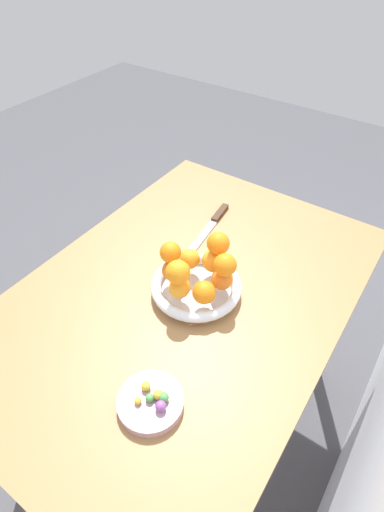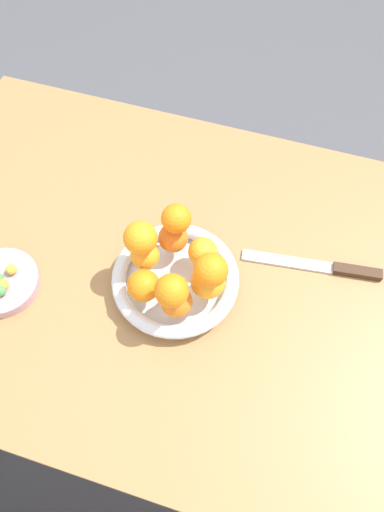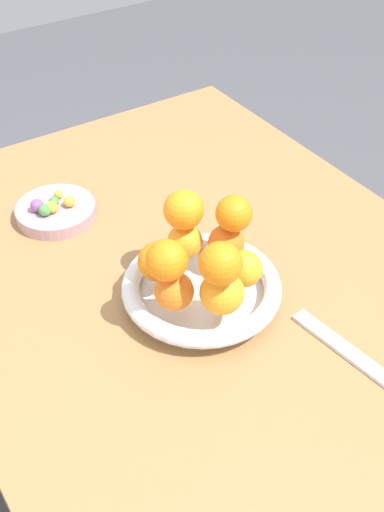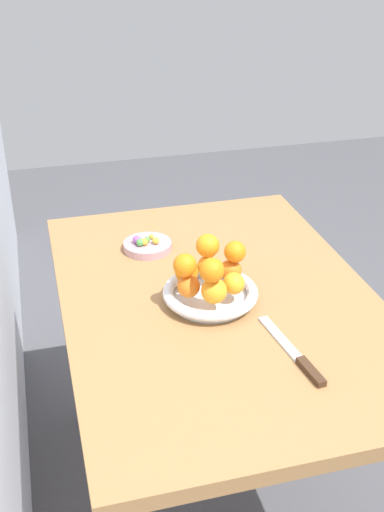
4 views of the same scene
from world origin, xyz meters
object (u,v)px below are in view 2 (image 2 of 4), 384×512
Objects in this scene: orange_0 at (208,282)px; orange_6 at (172,291)px; candy_dish at (3,282)px; orange_8 at (211,270)px; candy_ball_5 at (3,284)px; fruit_bowl at (175,280)px; orange_9 at (177,219)px; candy_ball_3 at (11,269)px; orange_5 at (177,302)px; orange_7 at (140,238)px; knife at (324,267)px; orange_4 at (144,286)px; orange_2 at (173,238)px; orange_3 at (145,255)px; dining_table at (174,290)px; orange_1 at (203,252)px; candy_ball_4 at (0,291)px.

orange_6 is at bearing 52.28° from orange_0.
orange_0 is at bearing -167.15° from candy_dish.
orange_8 is 0.38m from candy_ball_5.
fruit_bowl is 4.38× the size of orange_9.
orange_6 is 0.32m from candy_ball_3.
orange_5 is (-0.32, -0.03, 0.06)m from candy_dish.
orange_7 reaches higher than knife.
orange_9 is at bearing -102.10° from orange_4.
orange_2 is 0.06m from orange_3.
dining_table is 0.21m from orange_9.
orange_5 reaches higher than dining_table.
fruit_bowl reaches higher than dining_table.
orange_3 is at bearing -157.14° from candy_dish.
orange_8 reaches higher than orange_5.
orange_1 is 0.10m from orange_3.
orange_7 is 0.07m from orange_9.
orange_5 is (-0.04, 0.12, 0.00)m from orange_2.
candy_ball_3 is at bearing 1.00° from orange_6.
candy_dish is 6.44× the size of candy_ball_4.
candy_ball_3 reaches higher than knife.
fruit_bowl is 0.88× the size of knife.
candy_ball_3 is 0.94× the size of candy_ball_5.
orange_3 is 0.33m from knife.
orange_0 is at bearing -57.06° from orange_8.
fruit_bowl is 1.71× the size of candy_dish.
fruit_bowl is 0.13m from orange_8.
orange_4 is 1.02× the size of orange_6.
orange_7 is 0.22× the size of knife.
candy_dish is at bearing -57.14° from candy_ball_4.
orange_9 is 0.32m from candy_ball_3.
orange_3 reaches higher than knife.
orange_0 is (-0.36, -0.08, 0.06)m from candy_dish.
orange_4 reaches higher than candy_ball_4.
orange_8 is (-0.03, 0.06, 0.06)m from orange_1.
fruit_bowl is at bearing -9.22° from orange_0.
fruit_bowl is at bearing -160.15° from candy_ball_5.
candy_ball_3 is at bearing -88.47° from candy_ball_4.
orange_4 is at bearing 110.72° from orange_7.
orange_6 is at bearing 162.19° from orange_4.
orange_3 is at bearing 52.18° from orange_9.
orange_6 is 0.32m from candy_ball_4.
fruit_bowl is 11.88× the size of candy_ball_3.
orange_8 reaches higher than orange_1.
orange_3 is 0.94× the size of orange_6.
orange_7 is 2.77× the size of candy_ball_4.
orange_0 is at bearing -127.72° from orange_6.
candy_ball_4 and candy_ball_5 have the same top height.
orange_0 is (-0.08, 0.04, 0.16)m from dining_table.
orange_7 reaches higher than orange_4.
knife is at bearing -168.17° from orange_2.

